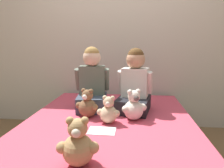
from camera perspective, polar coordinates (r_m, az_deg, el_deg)
The scene contains 10 objects.
ground_plane at distance 1.96m, azimuth -0.85°, elevation -22.64°, with size 14.00×14.00×0.00m, color brown.
wall_behind_bed at distance 2.68m, azimuth 1.88°, elevation 14.65°, with size 8.00×0.06×2.50m.
bed at distance 1.85m, azimuth -0.87°, elevation -17.03°, with size 1.48×1.93×0.44m.
child_on_left at distance 2.02m, azimuth -5.69°, elevation 0.22°, with size 0.36×0.37×0.63m.
child_on_right at distance 1.99m, azimuth 6.48°, elevation -0.15°, with size 0.37×0.43×0.62m.
teddy_bear_held_by_left_child at distance 1.83m, azimuth -7.03°, elevation -6.02°, with size 0.22×0.17×0.27m.
teddy_bear_held_by_right_child at distance 1.77m, azimuth 6.22°, elevation -6.54°, with size 0.21×0.17×0.27m.
teddy_bear_between_children at distance 1.69m, azimuth -0.97°, elevation -7.87°, with size 0.20×0.15×0.24m.
teddy_bear_at_foot_of_bed at distance 1.15m, azimuth -9.66°, elevation -16.80°, with size 0.23×0.17×0.28m.
sign_card at distance 1.57m, azimuth -2.91°, elevation -13.19°, with size 0.21×0.15×0.00m.
Camera 1 is at (0.20, -1.61, 1.09)m, focal length 32.00 mm.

